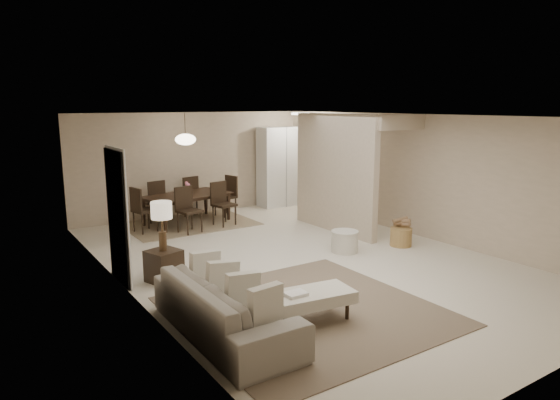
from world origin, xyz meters
TOP-DOWN VIEW (x-y plane):
  - floor at (0.00, 0.00)m, footprint 9.00×9.00m
  - ceiling at (0.00, 0.00)m, footprint 9.00×9.00m
  - back_wall at (0.00, 4.50)m, footprint 6.00×0.00m
  - left_wall at (-3.00, 0.00)m, footprint 0.00×9.00m
  - right_wall at (3.00, 0.00)m, footprint 0.00×9.00m
  - partition at (1.80, 1.25)m, footprint 0.15×2.50m
  - doorway at (-2.97, 0.60)m, footprint 0.04×0.90m
  - pantry_cabinet at (2.35, 4.15)m, footprint 1.20×0.55m
  - flush_light at (2.30, 3.20)m, footprint 0.44×0.44m
  - living_rug at (-1.25, -1.89)m, footprint 3.20×3.20m
  - sofa at (-2.45, -1.89)m, footprint 2.33×0.92m
  - ottoman_bench at (-1.45, -2.19)m, footprint 1.20×0.67m
  - side_table at (-2.40, 0.25)m, footprint 0.56×0.56m
  - table_lamp at (-2.40, 0.25)m, footprint 0.32×0.32m
  - round_pouf at (0.95, -0.10)m, footprint 0.51×0.51m
  - wicker_basket at (2.12, -0.39)m, footprint 0.53×0.53m
  - dining_rug at (-0.57, 3.58)m, footprint 2.80×2.10m
  - dining_table at (-0.57, 3.58)m, footprint 2.09×1.43m
  - dining_chairs at (-0.57, 3.58)m, footprint 2.66×2.14m
  - vase at (-0.57, 3.58)m, footprint 0.17×0.17m
  - yellow_mat at (2.70, 2.18)m, footprint 0.84×0.55m
  - pendant_light at (-0.57, 3.58)m, footprint 0.46×0.46m

SIDE VIEW (x-z plane):
  - floor at x=0.00m, z-range 0.00..0.00m
  - living_rug at x=-1.25m, z-range 0.00..0.01m
  - dining_rug at x=-0.57m, z-range 0.00..0.01m
  - yellow_mat at x=2.70m, z-range 0.00..0.01m
  - wicker_basket at x=2.12m, z-range 0.00..0.35m
  - round_pouf at x=0.95m, z-range 0.00..0.39m
  - side_table at x=-2.40m, z-range 0.00..0.49m
  - ottoman_bench at x=-1.45m, z-range 0.12..0.53m
  - dining_table at x=-0.57m, z-range 0.00..0.67m
  - sofa at x=-2.45m, z-range 0.00..0.68m
  - dining_chairs at x=-0.57m, z-range 0.00..0.98m
  - vase at x=-0.57m, z-range 0.67..0.82m
  - doorway at x=-2.97m, z-range 0.00..2.04m
  - pantry_cabinet at x=2.35m, z-range 0.00..2.10m
  - table_lamp at x=-2.40m, z-range 0.68..1.44m
  - back_wall at x=0.00m, z-range -1.75..4.25m
  - left_wall at x=-3.00m, z-range -3.25..5.75m
  - right_wall at x=3.00m, z-range -3.25..5.75m
  - partition at x=1.80m, z-range 0.00..2.50m
  - pendant_light at x=-0.57m, z-range 1.57..2.27m
  - flush_light at x=2.30m, z-range 2.44..2.48m
  - ceiling at x=0.00m, z-range 2.50..2.50m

